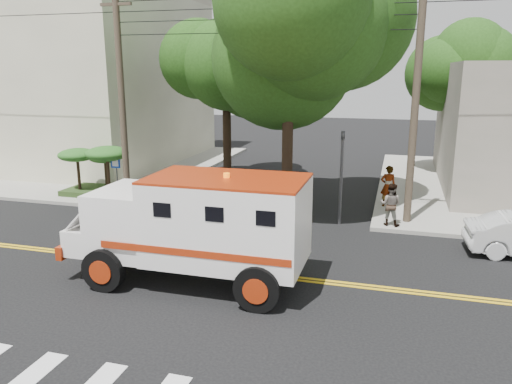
% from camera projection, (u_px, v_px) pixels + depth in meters
% --- Properties ---
extents(ground, '(100.00, 100.00, 0.00)m').
position_uv_depth(ground, '(191.00, 267.00, 15.12)').
color(ground, black).
rests_on(ground, ground).
extents(sidewalk_nw, '(17.00, 17.00, 0.15)m').
position_uv_depth(sidewalk_nw, '(77.00, 164.00, 31.31)').
color(sidewalk_nw, gray).
rests_on(sidewalk_nw, ground).
extents(building_left, '(16.00, 14.00, 10.00)m').
position_uv_depth(building_left, '(58.00, 80.00, 32.04)').
color(building_left, '#B4AF93').
rests_on(building_left, sidewalk_nw).
extents(utility_pole_left, '(0.28, 0.28, 9.00)m').
position_uv_depth(utility_pole_left, '(122.00, 102.00, 21.14)').
color(utility_pole_left, '#382D23').
rests_on(utility_pole_left, ground).
extents(utility_pole_right, '(0.28, 0.28, 9.00)m').
position_uv_depth(utility_pole_right, '(415.00, 107.00, 18.15)').
color(utility_pole_right, '#382D23').
rests_on(utility_pole_right, ground).
extents(tree_main, '(6.08, 5.70, 9.85)m').
position_uv_depth(tree_main, '(299.00, 32.00, 18.68)').
color(tree_main, black).
rests_on(tree_main, ground).
extents(tree_left, '(4.48, 4.20, 7.70)m').
position_uv_depth(tree_left, '(231.00, 72.00, 25.47)').
color(tree_left, black).
rests_on(tree_left, ground).
extents(tree_right, '(4.80, 4.50, 8.20)m').
position_uv_depth(tree_right, '(464.00, 64.00, 26.03)').
color(tree_right, black).
rests_on(tree_right, ground).
extents(traffic_signal, '(0.15, 0.18, 3.60)m').
position_uv_depth(traffic_signal, '(342.00, 168.00, 18.80)').
color(traffic_signal, '#3F3F42').
rests_on(traffic_signal, ground).
extents(accessibility_sign, '(0.45, 0.10, 2.02)m').
position_uv_depth(accessibility_sign, '(116.00, 172.00, 22.21)').
color(accessibility_sign, '#3F3F42').
rests_on(accessibility_sign, ground).
extents(palm_planter, '(3.52, 2.63, 2.36)m').
position_uv_depth(palm_planter, '(98.00, 163.00, 22.90)').
color(palm_planter, '#1E3314').
rests_on(palm_planter, sidewalk_nw).
extents(armored_truck, '(6.74, 2.75, 3.06)m').
position_uv_depth(armored_truck, '(197.00, 223.00, 13.63)').
color(armored_truck, white).
rests_on(armored_truck, ground).
extents(pedestrian_a, '(0.73, 0.58, 1.76)m').
position_uv_depth(pedestrian_a, '(388.00, 186.00, 21.11)').
color(pedestrian_a, gray).
rests_on(pedestrian_a, sidewalk_ne).
extents(pedestrian_b, '(0.89, 0.75, 1.60)m').
position_uv_depth(pedestrian_b, '(391.00, 204.00, 18.51)').
color(pedestrian_b, gray).
rests_on(pedestrian_b, sidewalk_ne).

